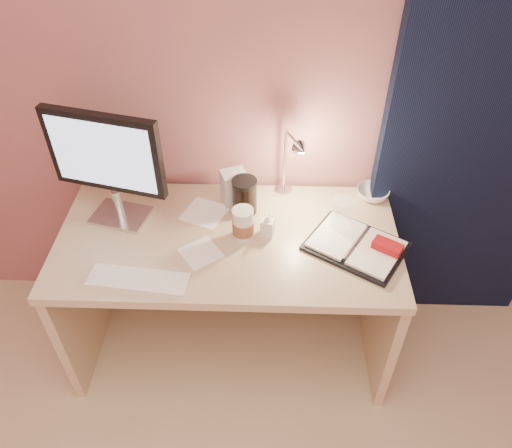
{
  "coord_description": "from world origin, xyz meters",
  "views": [
    {
      "loc": [
        0.16,
        -0.1,
        2.14
      ],
      "look_at": [
        0.12,
        1.33,
        0.85
      ],
      "focal_mm": 35.0,
      "sensor_mm": 36.0,
      "label": 1
    }
  ],
  "objects_px": {
    "keyboard": "(138,280)",
    "planner": "(359,245)",
    "product_box": "(234,187)",
    "monitor": "(107,159)",
    "coffee_cup": "(243,225)",
    "clear_cup": "(342,215)",
    "dark_jar": "(245,198)",
    "desk": "(231,262)",
    "bowl": "(373,193)",
    "lotion_bottle": "(268,224)",
    "desk_lamp": "(277,162)"
  },
  "relations": [
    {
      "from": "monitor",
      "to": "dark_jar",
      "type": "bearing_deg",
      "value": 20.59
    },
    {
      "from": "bowl",
      "to": "clear_cup",
      "type": "bearing_deg",
      "value": -127.42
    },
    {
      "from": "monitor",
      "to": "planner",
      "type": "height_order",
      "value": "monitor"
    },
    {
      "from": "lotion_bottle",
      "to": "bowl",
      "type": "bearing_deg",
      "value": 28.67
    },
    {
      "from": "desk",
      "to": "keyboard",
      "type": "bearing_deg",
      "value": -134.04
    },
    {
      "from": "clear_cup",
      "to": "desk_lamp",
      "type": "bearing_deg",
      "value": 147.66
    },
    {
      "from": "lotion_bottle",
      "to": "desk_lamp",
      "type": "bearing_deg",
      "value": 81.35
    },
    {
      "from": "coffee_cup",
      "to": "keyboard",
      "type": "bearing_deg",
      "value": -146.13
    },
    {
      "from": "bowl",
      "to": "product_box",
      "type": "height_order",
      "value": "product_box"
    },
    {
      "from": "monitor",
      "to": "product_box",
      "type": "height_order",
      "value": "monitor"
    },
    {
      "from": "keyboard",
      "to": "planner",
      "type": "relative_size",
      "value": 0.82
    },
    {
      "from": "planner",
      "to": "coffee_cup",
      "type": "distance_m",
      "value": 0.47
    },
    {
      "from": "keyboard",
      "to": "lotion_bottle",
      "type": "xyz_separation_m",
      "value": [
        0.48,
        0.28,
        0.05
      ]
    },
    {
      "from": "desk",
      "to": "clear_cup",
      "type": "bearing_deg",
      "value": -1.37
    },
    {
      "from": "coffee_cup",
      "to": "clear_cup",
      "type": "relative_size",
      "value": 0.93
    },
    {
      "from": "clear_cup",
      "to": "planner",
      "type": "bearing_deg",
      "value": -59.96
    },
    {
      "from": "planner",
      "to": "clear_cup",
      "type": "xyz_separation_m",
      "value": [
        -0.06,
        0.11,
        0.06
      ]
    },
    {
      "from": "lotion_bottle",
      "to": "product_box",
      "type": "xyz_separation_m",
      "value": [
        -0.15,
        0.21,
        0.02
      ]
    },
    {
      "from": "planner",
      "to": "product_box",
      "type": "height_order",
      "value": "product_box"
    },
    {
      "from": "keyboard",
      "to": "dark_jar",
      "type": "height_order",
      "value": "dark_jar"
    },
    {
      "from": "clear_cup",
      "to": "dark_jar",
      "type": "relative_size",
      "value": 1.05
    },
    {
      "from": "planner",
      "to": "clear_cup",
      "type": "relative_size",
      "value": 2.96
    },
    {
      "from": "bowl",
      "to": "lotion_bottle",
      "type": "distance_m",
      "value": 0.53
    },
    {
      "from": "product_box",
      "to": "desk_lamp",
      "type": "relative_size",
      "value": 0.46
    },
    {
      "from": "monitor",
      "to": "bowl",
      "type": "distance_m",
      "value": 1.14
    },
    {
      "from": "coffee_cup",
      "to": "planner",
      "type": "bearing_deg",
      "value": -6.2
    },
    {
      "from": "product_box",
      "to": "dark_jar",
      "type": "bearing_deg",
      "value": -74.26
    },
    {
      "from": "desk",
      "to": "bowl",
      "type": "relative_size",
      "value": 9.71
    },
    {
      "from": "desk",
      "to": "product_box",
      "type": "relative_size",
      "value": 8.95
    },
    {
      "from": "desk",
      "to": "clear_cup",
      "type": "distance_m",
      "value": 0.55
    },
    {
      "from": "clear_cup",
      "to": "product_box",
      "type": "relative_size",
      "value": 0.98
    },
    {
      "from": "keyboard",
      "to": "clear_cup",
      "type": "relative_size",
      "value": 2.44
    },
    {
      "from": "dark_jar",
      "to": "bowl",
      "type": "bearing_deg",
      "value": 11.03
    },
    {
      "from": "dark_jar",
      "to": "product_box",
      "type": "bearing_deg",
      "value": 127.28
    },
    {
      "from": "bowl",
      "to": "product_box",
      "type": "bearing_deg",
      "value": -175.72
    },
    {
      "from": "coffee_cup",
      "to": "lotion_bottle",
      "type": "distance_m",
      "value": 0.1
    },
    {
      "from": "planner",
      "to": "dark_jar",
      "type": "relative_size",
      "value": 3.12
    },
    {
      "from": "keyboard",
      "to": "product_box",
      "type": "height_order",
      "value": "product_box"
    },
    {
      "from": "lotion_bottle",
      "to": "dark_jar",
      "type": "height_order",
      "value": "dark_jar"
    },
    {
      "from": "clear_cup",
      "to": "lotion_bottle",
      "type": "bearing_deg",
      "value": -172.64
    },
    {
      "from": "product_box",
      "to": "monitor",
      "type": "bearing_deg",
      "value": 173.12
    },
    {
      "from": "clear_cup",
      "to": "desk",
      "type": "bearing_deg",
      "value": 178.63
    },
    {
      "from": "keyboard",
      "to": "lotion_bottle",
      "type": "height_order",
      "value": "lotion_bottle"
    },
    {
      "from": "keyboard",
      "to": "coffee_cup",
      "type": "bearing_deg",
      "value": 40.22
    },
    {
      "from": "lotion_bottle",
      "to": "dark_jar",
      "type": "distance_m",
      "value": 0.18
    },
    {
      "from": "clear_cup",
      "to": "dark_jar",
      "type": "bearing_deg",
      "value": 165.29
    },
    {
      "from": "desk",
      "to": "keyboard",
      "type": "height_order",
      "value": "keyboard"
    },
    {
      "from": "desk_lamp",
      "to": "clear_cup",
      "type": "bearing_deg",
      "value": -57.08
    },
    {
      "from": "coffee_cup",
      "to": "lotion_bottle",
      "type": "height_order",
      "value": "coffee_cup"
    },
    {
      "from": "monitor",
      "to": "coffee_cup",
      "type": "bearing_deg",
      "value": 2.83
    }
  ]
}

